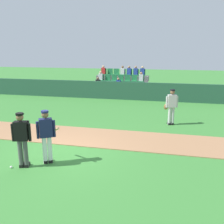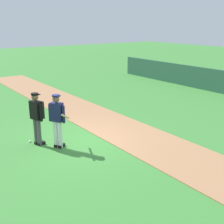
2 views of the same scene
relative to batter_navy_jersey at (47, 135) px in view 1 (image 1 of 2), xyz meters
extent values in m
plane|color=#387A33|center=(-0.09, 0.73, -0.97)|extent=(80.00, 80.00, 0.00)
cube|color=#9E704C|center=(-0.09, 2.66, -0.95)|extent=(28.00, 2.25, 0.03)
cube|color=#234C38|center=(-0.09, 10.96, -0.31)|extent=(20.00, 0.16, 1.31)
cube|color=slate|center=(-0.09, 12.84, -0.82)|extent=(4.45, 2.95, 0.30)
cube|color=slate|center=(-0.09, 11.99, -0.47)|extent=(4.35, 0.85, 0.40)
cube|color=#237542|center=(-1.74, 11.89, -0.22)|extent=(0.44, 0.40, 0.08)
cube|color=#237542|center=(-1.74, 12.11, 0.03)|extent=(0.44, 0.08, 0.50)
cube|color=black|center=(-1.74, 11.94, 0.08)|extent=(0.32, 0.22, 0.52)
sphere|color=brown|center=(-1.74, 11.94, 0.43)|extent=(0.20, 0.20, 0.20)
cube|color=#237542|center=(-1.19, 11.89, -0.22)|extent=(0.44, 0.40, 0.08)
cube|color=#237542|center=(-1.19, 12.11, 0.03)|extent=(0.44, 0.08, 0.50)
cube|color=#237542|center=(-0.64, 11.89, -0.22)|extent=(0.44, 0.40, 0.08)
cube|color=#237542|center=(-0.64, 12.11, 0.03)|extent=(0.44, 0.08, 0.50)
cube|color=#237542|center=(-0.09, 11.89, -0.22)|extent=(0.44, 0.40, 0.08)
cube|color=#237542|center=(-0.09, 12.11, 0.03)|extent=(0.44, 0.08, 0.50)
cube|color=#263F99|center=(-0.09, 11.94, 0.08)|extent=(0.32, 0.22, 0.52)
sphere|color=#9E7051|center=(-0.09, 11.94, 0.43)|extent=(0.20, 0.20, 0.20)
cube|color=#237542|center=(0.46, 11.89, -0.22)|extent=(0.44, 0.40, 0.08)
cube|color=#237542|center=(0.46, 12.11, 0.03)|extent=(0.44, 0.08, 0.50)
cube|color=#237542|center=(1.01, 11.89, -0.22)|extent=(0.44, 0.40, 0.08)
cube|color=#237542|center=(1.01, 12.11, 0.03)|extent=(0.44, 0.08, 0.50)
cube|color=#237542|center=(1.56, 11.89, -0.22)|extent=(0.44, 0.40, 0.08)
cube|color=#237542|center=(1.56, 12.11, 0.03)|extent=(0.44, 0.08, 0.50)
cube|color=slate|center=(-0.09, 12.84, -0.07)|extent=(4.35, 0.85, 0.40)
cube|color=#237542|center=(-1.74, 12.74, 0.18)|extent=(0.44, 0.40, 0.08)
cube|color=#237542|center=(-1.74, 12.96, 0.43)|extent=(0.44, 0.08, 0.50)
cube|color=silver|center=(-1.74, 12.79, 0.48)|extent=(0.32, 0.22, 0.52)
sphere|color=tan|center=(-1.74, 12.79, 0.83)|extent=(0.20, 0.20, 0.20)
cube|color=#237542|center=(-1.19, 12.74, 0.18)|extent=(0.44, 0.40, 0.08)
cube|color=#237542|center=(-1.19, 12.96, 0.43)|extent=(0.44, 0.08, 0.50)
cube|color=#237542|center=(-0.64, 12.74, 0.18)|extent=(0.44, 0.40, 0.08)
cube|color=#237542|center=(-0.64, 12.96, 0.43)|extent=(0.44, 0.08, 0.50)
cube|color=#237542|center=(-0.09, 12.74, 0.18)|extent=(0.44, 0.40, 0.08)
cube|color=#237542|center=(-0.09, 12.96, 0.43)|extent=(0.44, 0.08, 0.50)
cube|color=#237542|center=(0.46, 12.74, 0.18)|extent=(0.44, 0.40, 0.08)
cube|color=#237542|center=(0.46, 12.96, 0.43)|extent=(0.44, 0.08, 0.50)
cube|color=#237542|center=(1.01, 12.74, 0.18)|extent=(0.44, 0.40, 0.08)
cube|color=#237542|center=(1.01, 12.96, 0.43)|extent=(0.44, 0.08, 0.50)
cube|color=#237542|center=(1.56, 12.74, 0.18)|extent=(0.44, 0.40, 0.08)
cube|color=#237542|center=(1.56, 12.96, 0.43)|extent=(0.44, 0.08, 0.50)
cube|color=silver|center=(1.56, 12.79, 0.48)|extent=(0.32, 0.22, 0.52)
sphere|color=#9E7051|center=(1.56, 12.79, 0.83)|extent=(0.20, 0.20, 0.20)
cube|color=slate|center=(-0.09, 13.69, 0.33)|extent=(4.35, 0.85, 0.40)
cube|color=#237542|center=(-1.74, 13.59, 0.58)|extent=(0.44, 0.40, 0.08)
cube|color=#237542|center=(-1.74, 13.81, 0.83)|extent=(0.44, 0.08, 0.50)
cube|color=red|center=(-1.74, 13.64, 0.88)|extent=(0.32, 0.22, 0.52)
sphere|color=tan|center=(-1.74, 13.64, 1.23)|extent=(0.20, 0.20, 0.20)
cube|color=#237542|center=(-1.19, 13.59, 0.58)|extent=(0.44, 0.40, 0.08)
cube|color=#237542|center=(-1.19, 13.81, 0.83)|extent=(0.44, 0.08, 0.50)
cube|color=#237542|center=(-0.64, 13.59, 0.58)|extent=(0.44, 0.40, 0.08)
cube|color=#237542|center=(-0.64, 13.81, 0.83)|extent=(0.44, 0.08, 0.50)
cube|color=#237542|center=(-0.09, 13.59, 0.58)|extent=(0.44, 0.40, 0.08)
cube|color=#237542|center=(-0.09, 13.81, 0.83)|extent=(0.44, 0.08, 0.50)
cube|color=silver|center=(-0.09, 13.64, 0.88)|extent=(0.32, 0.22, 0.52)
sphere|color=brown|center=(-0.09, 13.64, 1.23)|extent=(0.20, 0.20, 0.20)
cube|color=#237542|center=(0.46, 13.59, 0.58)|extent=(0.44, 0.40, 0.08)
cube|color=#237542|center=(0.46, 13.81, 0.83)|extent=(0.44, 0.08, 0.50)
cube|color=#263F99|center=(0.46, 13.64, 0.88)|extent=(0.32, 0.22, 0.52)
sphere|color=#9E7051|center=(0.46, 13.64, 1.23)|extent=(0.20, 0.20, 0.20)
cube|color=#237542|center=(1.01, 13.59, 0.58)|extent=(0.44, 0.40, 0.08)
cube|color=#237542|center=(1.01, 13.81, 0.83)|extent=(0.44, 0.08, 0.50)
cube|color=#263F99|center=(1.01, 13.64, 0.88)|extent=(0.32, 0.22, 0.52)
sphere|color=#9E7051|center=(1.01, 13.64, 1.23)|extent=(0.20, 0.20, 0.20)
cube|color=#237542|center=(1.56, 13.59, 0.58)|extent=(0.44, 0.40, 0.08)
cube|color=#237542|center=(1.56, 13.81, 0.83)|extent=(0.44, 0.08, 0.50)
cube|color=#263F99|center=(1.56, 13.64, 0.88)|extent=(0.32, 0.22, 0.52)
sphere|color=tan|center=(1.56, 13.64, 1.23)|extent=(0.20, 0.20, 0.20)
cylinder|color=white|center=(-0.07, -0.05, -0.52)|extent=(0.14, 0.14, 0.90)
cylinder|color=white|center=(0.07, 0.03, -0.52)|extent=(0.14, 0.14, 0.90)
cube|color=black|center=(-0.10, 0.00, -0.92)|extent=(0.24, 0.28, 0.10)
cube|color=black|center=(0.03, 0.08, -0.92)|extent=(0.24, 0.28, 0.10)
cube|color=#191E47|center=(0.00, -0.01, 0.23)|extent=(0.46, 0.40, 0.60)
cylinder|color=#191E47|center=(-0.22, -0.14, 0.18)|extent=(0.09, 0.09, 0.55)
cylinder|color=#191E47|center=(0.21, 0.12, 0.18)|extent=(0.09, 0.09, 0.55)
sphere|color=brown|center=(0.00, -0.01, 0.66)|extent=(0.22, 0.22, 0.22)
cylinder|color=#191E4C|center=(0.00, -0.01, 0.76)|extent=(0.23, 0.23, 0.06)
cube|color=#191E4C|center=(-0.05, 0.08, 0.73)|extent=(0.22, 0.20, 0.02)
cylinder|color=tan|center=(0.16, 0.21, 0.08)|extent=(0.64, 0.57, 0.41)
cylinder|color=#4C4C4C|center=(-0.67, -0.48, -0.52)|extent=(0.14, 0.14, 0.90)
cylinder|color=#4C4C4C|center=(-0.51, -0.43, -0.52)|extent=(0.14, 0.14, 0.90)
cube|color=black|center=(-0.68, -0.42, -0.92)|extent=(0.19, 0.28, 0.10)
cube|color=black|center=(-0.53, -0.38, -0.92)|extent=(0.19, 0.28, 0.10)
cube|color=black|center=(-0.59, -0.45, 0.23)|extent=(0.44, 0.32, 0.60)
cylinder|color=black|center=(-0.83, -0.52, 0.18)|extent=(0.09, 0.09, 0.55)
cylinder|color=black|center=(-0.35, -0.39, 0.18)|extent=(0.09, 0.09, 0.55)
sphere|color=brown|center=(-0.59, -0.45, 0.66)|extent=(0.22, 0.22, 0.22)
cylinder|color=black|center=(-0.59, -0.45, 0.76)|extent=(0.23, 0.23, 0.06)
cube|color=black|center=(-0.62, -0.36, 0.73)|extent=(0.21, 0.16, 0.02)
cube|color=black|center=(-0.63, -0.33, 0.23)|extent=(0.45, 0.19, 0.56)
cylinder|color=#B2B2B2|center=(3.82, 5.20, -0.52)|extent=(0.14, 0.14, 0.90)
cylinder|color=#B2B2B2|center=(3.98, 5.24, -0.52)|extent=(0.14, 0.14, 0.90)
cube|color=black|center=(3.81, 5.26, -0.92)|extent=(0.18, 0.28, 0.10)
cube|color=black|center=(3.96, 5.30, -0.92)|extent=(0.18, 0.28, 0.10)
cube|color=#B2B2B2|center=(3.90, 5.22, 0.23)|extent=(0.44, 0.31, 0.60)
cylinder|color=#B2B2B2|center=(3.66, 5.16, 0.18)|extent=(0.09, 0.09, 0.55)
cylinder|color=#B2B2B2|center=(4.14, 5.29, 0.18)|extent=(0.09, 0.09, 0.55)
sphere|color=brown|center=(3.90, 5.22, 0.66)|extent=(0.22, 0.22, 0.22)
cylinder|color=black|center=(3.90, 5.22, 0.76)|extent=(0.23, 0.23, 0.06)
cube|color=black|center=(3.87, 5.32, 0.73)|extent=(0.20, 0.16, 0.02)
ellipsoid|color=brown|center=(3.63, 5.20, -0.07)|extent=(0.22, 0.17, 0.28)
sphere|color=white|center=(-0.96, -0.61, -0.93)|extent=(0.07, 0.07, 0.07)
camera|label=1|loc=(3.69, -6.78, 2.62)|focal=39.71mm
camera|label=2|loc=(8.27, -3.81, 2.93)|focal=47.83mm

